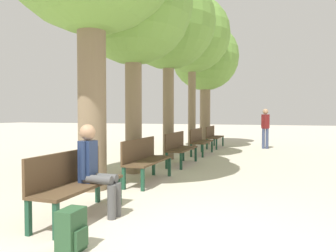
# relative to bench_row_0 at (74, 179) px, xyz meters

# --- Properties ---
(ground_plane) EXTENTS (80.00, 80.00, 0.00)m
(ground_plane) POSITION_rel_bench_row_0_xyz_m (1.75, -0.31, -0.53)
(ground_plane) COLOR beige
(bench_row_0) EXTENTS (0.48, 1.63, 0.91)m
(bench_row_0) POSITION_rel_bench_row_0_xyz_m (0.00, 0.00, 0.00)
(bench_row_0) COLOR #4C3823
(bench_row_0) RESTS_ON ground_plane
(bench_row_1) EXTENTS (0.48, 1.63, 0.91)m
(bench_row_1) POSITION_rel_bench_row_0_xyz_m (0.00, 2.47, 0.00)
(bench_row_1) COLOR #4C3823
(bench_row_1) RESTS_ON ground_plane
(bench_row_2) EXTENTS (0.48, 1.63, 0.91)m
(bench_row_2) POSITION_rel_bench_row_0_xyz_m (0.00, 4.94, 0.00)
(bench_row_2) COLOR #4C3823
(bench_row_2) RESTS_ON ground_plane
(bench_row_3) EXTENTS (0.48, 1.63, 0.91)m
(bench_row_3) POSITION_rel_bench_row_0_xyz_m (0.00, 7.41, 0.00)
(bench_row_3) COLOR #4C3823
(bench_row_3) RESTS_ON ground_plane
(bench_row_4) EXTENTS (0.48, 1.63, 0.91)m
(bench_row_4) POSITION_rel_bench_row_0_xyz_m (0.00, 9.87, 0.00)
(bench_row_4) COLOR #4C3823
(bench_row_4) RESTS_ON ground_plane
(tree_row_1) EXTENTS (2.86, 2.86, 5.47)m
(tree_row_1) POSITION_rel_bench_row_0_xyz_m (-0.67, 3.37, 3.46)
(tree_row_1) COLOR #7A664C
(tree_row_1) RESTS_ON ground_plane
(tree_row_2) EXTENTS (2.97, 2.97, 5.80)m
(tree_row_2) POSITION_rel_bench_row_0_xyz_m (-0.67, 5.96, 3.75)
(tree_row_2) COLOR #7A664C
(tree_row_2) RESTS_ON ground_plane
(tree_row_3) EXTENTS (3.02, 3.02, 6.10)m
(tree_row_3) POSITION_rel_bench_row_0_xyz_m (-0.67, 8.87, 4.02)
(tree_row_3) COLOR #7A664C
(tree_row_3) RESTS_ON ground_plane
(tree_row_4) EXTENTS (3.12, 3.12, 5.65)m
(tree_row_4) POSITION_rel_bench_row_0_xyz_m (-0.67, 11.30, 3.50)
(tree_row_4) COLOR #7A664C
(tree_row_4) RESTS_ON ground_plane
(person_seated) EXTENTS (0.59, 0.33, 1.28)m
(person_seated) POSITION_rel_bench_row_0_xyz_m (0.24, 0.16, 0.16)
(person_seated) COLOR #4C4C4C
(person_seated) RESTS_ON ground_plane
(backpack) EXTENTS (0.24, 0.30, 0.45)m
(backpack) POSITION_rel_bench_row_0_xyz_m (0.66, -0.99, -0.31)
(backpack) COLOR #284C2D
(backpack) RESTS_ON ground_plane
(pedestrian_near) EXTENTS (0.33, 0.29, 1.64)m
(pedestrian_near) POSITION_rel_bench_row_0_xyz_m (2.11, 10.14, 0.41)
(pedestrian_near) COLOR #384260
(pedestrian_near) RESTS_ON ground_plane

